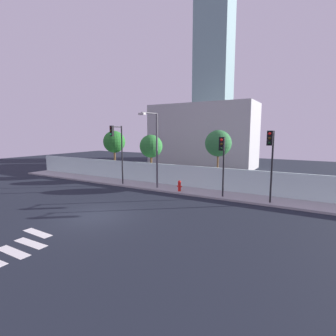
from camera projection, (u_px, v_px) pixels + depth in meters
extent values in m
plane|color=black|center=(95.00, 216.00, 14.85)|extent=(80.00, 80.00, 0.00)
cube|color=#A0A0A0|center=(167.00, 188.00, 21.85)|extent=(36.00, 2.40, 0.15)
cube|color=silver|center=(175.00, 175.00, 22.82)|extent=(36.00, 0.18, 1.80)
cube|color=silver|center=(13.00, 252.00, 10.34)|extent=(1.80, 0.44, 0.01)
cube|color=silver|center=(31.00, 243.00, 11.16)|extent=(1.81, 0.46, 0.01)
cube|color=silver|center=(37.00, 233.00, 12.29)|extent=(1.81, 0.50, 0.01)
cylinder|color=black|center=(272.00, 167.00, 16.82)|extent=(0.12, 0.12, 4.71)
cylinder|color=black|center=(272.00, 132.00, 16.05)|extent=(0.12, 1.11, 0.08)
cube|color=black|center=(270.00, 138.00, 15.63)|extent=(0.35, 0.21, 0.90)
sphere|color=red|center=(270.00, 134.00, 15.49)|extent=(0.18, 0.18, 0.18)
sphere|color=#33260A|center=(270.00, 138.00, 15.53)|extent=(0.18, 0.18, 0.18)
sphere|color=black|center=(269.00, 143.00, 15.57)|extent=(0.18, 0.18, 0.18)
cylinder|color=black|center=(122.00, 155.00, 23.10)|extent=(0.12, 0.12, 5.19)
cylinder|color=black|center=(117.00, 127.00, 22.37)|extent=(0.28, 1.04, 0.08)
cube|color=black|center=(112.00, 131.00, 22.03)|extent=(0.37, 0.26, 0.90)
sphere|color=black|center=(111.00, 128.00, 21.90)|extent=(0.18, 0.18, 0.18)
sphere|color=#33260A|center=(111.00, 131.00, 21.94)|extent=(0.18, 0.18, 0.18)
sphere|color=#19F24C|center=(111.00, 134.00, 21.98)|extent=(0.18, 0.18, 0.18)
cylinder|color=black|center=(223.00, 167.00, 18.47)|extent=(0.12, 0.12, 4.30)
cylinder|color=black|center=(223.00, 138.00, 17.68)|extent=(0.26, 1.09, 0.08)
cube|color=black|center=(222.00, 144.00, 17.22)|extent=(0.37, 0.25, 0.90)
sphere|color=red|center=(221.00, 140.00, 17.08)|extent=(0.18, 0.18, 0.18)
sphere|color=#33260A|center=(221.00, 144.00, 17.12)|extent=(0.18, 0.18, 0.18)
sphere|color=black|center=(221.00, 148.00, 17.15)|extent=(0.18, 0.18, 0.18)
cylinder|color=#4C4C51|center=(157.00, 151.00, 21.41)|extent=(0.16, 0.16, 6.18)
cylinder|color=#4C4C51|center=(150.00, 113.00, 20.39)|extent=(0.41, 1.62, 0.10)
cube|color=beige|center=(142.00, 114.00, 19.79)|extent=(0.63, 0.35, 0.16)
cylinder|color=red|center=(179.00, 187.00, 20.45)|extent=(0.24, 0.24, 0.68)
sphere|color=red|center=(179.00, 182.00, 20.40)|extent=(0.26, 0.26, 0.26)
cylinder|color=red|center=(178.00, 186.00, 20.54)|extent=(0.10, 0.09, 0.09)
cylinder|color=red|center=(181.00, 187.00, 20.36)|extent=(0.10, 0.09, 0.09)
cylinder|color=brown|center=(115.00, 162.00, 28.07)|extent=(0.21, 0.21, 3.13)
sphere|color=#257026|center=(114.00, 142.00, 27.77)|extent=(2.35, 2.35, 2.35)
cylinder|color=brown|center=(151.00, 167.00, 25.70)|extent=(0.23, 0.23, 2.80)
sphere|color=#2B7A31|center=(151.00, 146.00, 25.43)|extent=(2.25, 2.25, 2.25)
cylinder|color=brown|center=(218.00, 169.00, 22.23)|extent=(0.16, 0.16, 3.23)
sphere|color=#2C7038|center=(218.00, 143.00, 21.93)|extent=(2.25, 2.25, 2.25)
cube|color=#AAAAAA|center=(202.00, 136.00, 36.04)|extent=(14.44, 6.00, 8.62)
cube|color=gray|center=(214.00, 72.00, 46.32)|extent=(6.11, 5.00, 30.98)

